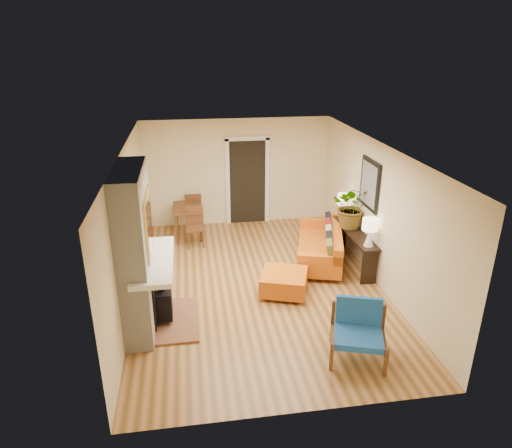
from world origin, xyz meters
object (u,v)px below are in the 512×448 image
at_px(houseplant, 353,206).
at_px(lamp_far, 344,203).
at_px(ottoman, 284,282).
at_px(lamp_near, 370,229).
at_px(dining_table, 191,212).
at_px(console_table, 354,238).
at_px(sofa, 323,246).
at_px(blue_chair, 358,327).

bearing_deg(houseplant, lamp_far, 88.91).
xyz_separation_m(ottoman, lamp_near, (1.65, 0.23, 0.83)).
height_order(ottoman, dining_table, dining_table).
xyz_separation_m(console_table, lamp_far, (0.00, 0.75, 0.49)).
bearing_deg(houseplant, ottoman, -144.70).
relative_size(ottoman, lamp_near, 1.87).
relative_size(lamp_near, houseplant, 0.60).
relative_size(sofa, lamp_near, 3.98).
bearing_deg(lamp_near, blue_chair, -114.46).
xyz_separation_m(ottoman, console_table, (1.65, 0.94, 0.34)).
bearing_deg(lamp_near, sofa, 121.99).
xyz_separation_m(dining_table, houseplant, (3.23, -1.77, 0.60)).
height_order(lamp_near, lamp_far, same).
xyz_separation_m(ottoman, lamp_far, (1.65, 1.69, 0.83)).
distance_m(console_table, lamp_far, 0.89).
relative_size(dining_table, lamp_far, 3.02).
xyz_separation_m(lamp_near, houseplant, (-0.01, 0.93, 0.12)).
height_order(ottoman, lamp_near, lamp_near).
bearing_deg(blue_chair, lamp_near, 65.54).
relative_size(sofa, console_table, 1.16).
bearing_deg(lamp_far, dining_table, 158.98).
distance_m(blue_chair, lamp_near, 2.37).
xyz_separation_m(ottoman, dining_table, (-1.59, 2.93, 0.34)).
relative_size(blue_chair, lamp_near, 1.82).
bearing_deg(console_table, lamp_near, -90.00).
height_order(console_table, lamp_far, lamp_far).
height_order(dining_table, houseplant, houseplant).
bearing_deg(blue_chair, dining_table, 115.61).
xyz_separation_m(blue_chair, dining_table, (-2.29, 4.78, 0.13)).
bearing_deg(lamp_near, houseplant, 90.62).
xyz_separation_m(dining_table, console_table, (3.24, -2.00, 0.00)).
relative_size(blue_chair, dining_table, 0.60).
bearing_deg(ottoman, houseplant, 35.30).
height_order(dining_table, lamp_near, lamp_near).
distance_m(dining_table, console_table, 3.81).
bearing_deg(lamp_far, blue_chair, -105.01).
distance_m(sofa, blue_chair, 3.03).
bearing_deg(console_table, sofa, 159.20).
distance_m(lamp_near, lamp_far, 1.45).
xyz_separation_m(blue_chair, lamp_near, (0.95, 2.09, 0.62)).
relative_size(console_table, houseplant, 2.04).
bearing_deg(sofa, blue_chair, -97.07).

